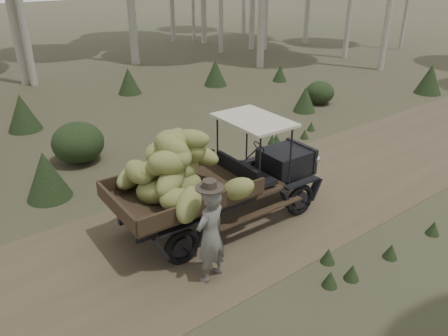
{
  "coord_description": "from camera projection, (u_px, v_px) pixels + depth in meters",
  "views": [
    {
      "loc": [
        -6.11,
        -6.1,
        4.95
      ],
      "look_at": [
        -1.32,
        0.14,
        1.22
      ],
      "focal_mm": 35.0,
      "sensor_mm": 36.0,
      "label": 1
    }
  ],
  "objects": [
    {
      "name": "ground",
      "position": [
        274.0,
        203.0,
        9.86
      ],
      "size": [
        120.0,
        120.0,
        0.0
      ],
      "primitive_type": "plane",
      "color": "#473D2B",
      "rests_on": "ground"
    },
    {
      "name": "undergrowth",
      "position": [
        205.0,
        184.0,
        9.58
      ],
      "size": [
        23.5,
        21.24,
        1.39
      ],
      "color": "#233319",
      "rests_on": "ground"
    },
    {
      "name": "dirt_track",
      "position": [
        274.0,
        203.0,
        9.86
      ],
      "size": [
        70.0,
        4.0,
        0.01
      ],
      "primitive_type": "cube",
      "color": "brown",
      "rests_on": "ground"
    },
    {
      "name": "banana_truck",
      "position": [
        195.0,
        171.0,
        8.27
      ],
      "size": [
        4.69,
        2.44,
        2.31
      ],
      "rotation": [
        0.0,
        0.0,
        -0.04
      ],
      "color": "black",
      "rests_on": "ground"
    },
    {
      "name": "farmer",
      "position": [
        210.0,
        234.0,
        7.17
      ],
      "size": [
        0.71,
        0.56,
        1.88
      ],
      "rotation": [
        0.0,
        0.0,
        3.38
      ],
      "color": "#5F5C57",
      "rests_on": "ground"
    }
  ]
}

